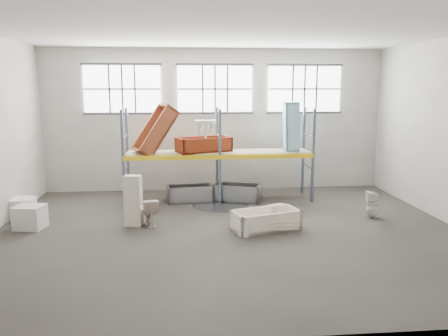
{
  "coord_description": "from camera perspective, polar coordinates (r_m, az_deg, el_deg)",
  "views": [
    {
      "loc": [
        -1.15,
        -11.0,
        3.66
      ],
      "look_at": [
        0.0,
        1.5,
        1.4
      ],
      "focal_mm": 36.06,
      "sensor_mm": 36.0,
      "label": 1
    }
  ],
  "objects": [
    {
      "name": "rack_upright_mb",
      "position": [
        15.3,
        -0.89,
        2.09
      ],
      "size": [
        0.08,
        0.08,
        3.0
      ],
      "primitive_type": "cube",
      "color": "slate",
      "rests_on": "floor"
    },
    {
      "name": "window_right",
      "position": [
        16.53,
        10.16,
        9.84
      ],
      "size": [
        2.6,
        0.04,
        1.6
      ],
      "primitive_type": "cube",
      "color": "white",
      "rests_on": "wall_back"
    },
    {
      "name": "sink_on_shelf",
      "position": [
        14.26,
        -2.36,
        3.89
      ],
      "size": [
        0.75,
        0.62,
        0.6
      ],
      "primitive_type": "imported",
      "rotation": [
        0.0,
        0.0,
        0.16
      ],
      "color": "silver",
      "rests_on": "rust_tub_flat"
    },
    {
      "name": "wet_patch",
      "position": [
        14.23,
        -0.44,
        -4.69
      ],
      "size": [
        1.8,
        1.8,
        0.0
      ],
      "primitive_type": "cylinder",
      "color": "black",
      "rests_on": "floor"
    },
    {
      "name": "cistern_tall",
      "position": [
        12.23,
        -11.44,
        -4.09
      ],
      "size": [
        0.49,
        0.37,
        1.37
      ],
      "primitive_type": "cube",
      "rotation": [
        0.0,
        0.0,
        -0.21
      ],
      "color": "beige",
      "rests_on": "floor"
    },
    {
      "name": "rack_upright_ra",
      "position": [
        14.67,
        11.24,
        1.54
      ],
      "size": [
        0.08,
        0.08,
        3.0
      ],
      "primitive_type": "cube",
      "color": "slate",
      "rests_on": "floor"
    },
    {
      "name": "toilet_white",
      "position": [
        13.49,
        18.32,
        -4.39
      ],
      "size": [
        0.39,
        0.39,
        0.76
      ],
      "primitive_type": "imported",
      "rotation": [
        0.0,
        0.0,
        -1.71
      ],
      "color": "white",
      "rests_on": "floor"
    },
    {
      "name": "carton_far",
      "position": [
        14.13,
        -24.31,
        -4.6
      ],
      "size": [
        0.71,
        0.71,
        0.54
      ],
      "primitive_type": "cube",
      "rotation": [
        0.0,
        0.0,
        -0.1
      ],
      "color": "white",
      "rests_on": "floor"
    },
    {
      "name": "bucket",
      "position": [
        11.33,
        2.61,
        -7.68
      ],
      "size": [
        0.4,
        0.4,
        0.37
      ],
      "primitive_type": "cylinder",
      "rotation": [
        0.0,
        0.0,
        -0.33
      ],
      "color": "silver",
      "rests_on": "floor"
    },
    {
      "name": "steel_tub_right",
      "position": [
        14.7,
        1.65,
        -3.12
      ],
      "size": [
        1.64,
        1.17,
        0.55
      ],
      "primitive_type": null,
      "rotation": [
        0.0,
        0.0,
        -0.35
      ],
      "color": "#A1A5A9",
      "rests_on": "floor"
    },
    {
      "name": "rust_tub_tilted",
      "position": [
        14.55,
        -8.71,
        4.7
      ],
      "size": [
        1.61,
        1.3,
        1.71
      ],
      "primitive_type": null,
      "rotation": [
        0.0,
        -0.96,
        0.4
      ],
      "color": "#995B2D",
      "rests_on": "shelf_deck"
    },
    {
      "name": "rack_beam_front",
      "position": [
        14.12,
        -0.52,
        1.4
      ],
      "size": [
        6.0,
        0.1,
        0.14
      ],
      "primitive_type": "cube",
      "color": "yellow",
      "rests_on": "floor"
    },
    {
      "name": "window_mid",
      "position": [
        15.99,
        -1.15,
        9.99
      ],
      "size": [
        2.6,
        0.04,
        1.6
      ],
      "primitive_type": "cube",
      "color": "white",
      "rests_on": "wall_back"
    },
    {
      "name": "rack_upright_la",
      "position": [
        14.19,
        -12.68,
        1.2
      ],
      "size": [
        0.08,
        0.08,
        3.0
      ],
      "primitive_type": "cube",
      "color": "slate",
      "rests_on": "floor"
    },
    {
      "name": "rack_beam_back",
      "position": [
        15.3,
        -0.89,
        2.09
      ],
      "size": [
        6.0,
        0.1,
        0.14
      ],
      "primitive_type": "cube",
      "color": "yellow",
      "rests_on": "floor"
    },
    {
      "name": "blue_tub_upright",
      "position": [
        14.98,
        8.49,
        5.25
      ],
      "size": [
        0.56,
        0.78,
        1.61
      ],
      "primitive_type": null,
      "rotation": [
        0.0,
        1.54,
        -0.07
      ],
      "color": "#8EBEDE",
      "rests_on": "shelf_deck"
    },
    {
      "name": "wall_front",
      "position": [
        6.17,
        5.57,
        -0.67
      ],
      "size": [
        12.0,
        0.1,
        5.0
      ],
      "primitive_type": "cube",
      "color": "#A09E94",
      "rests_on": "ground"
    },
    {
      "name": "cistern_spare",
      "position": [
        12.47,
        6.67,
        -5.6
      ],
      "size": [
        0.5,
        0.38,
        0.43
      ],
      "primitive_type": "cube",
      "rotation": [
        0.0,
        0.0,
        0.43
      ],
      "color": "#C7ACA4",
      "rests_on": "bathtub_beige"
    },
    {
      "name": "wall_back",
      "position": [
        16.14,
        -1.16,
        6.08
      ],
      "size": [
        12.0,
        0.1,
        5.0
      ],
      "primitive_type": "cube",
      "color": "#A09E93",
      "rests_on": "ground"
    },
    {
      "name": "ceiling",
      "position": [
        11.15,
        0.74,
        17.36
      ],
      "size": [
        12.0,
        10.0,
        0.1
      ],
      "primitive_type": "cube",
      "color": "silver",
      "rests_on": "ground"
    },
    {
      "name": "sink_in_tub",
      "position": [
        12.14,
        2.54,
        -6.57
      ],
      "size": [
        0.57,
        0.57,
        0.15
      ],
      "primitive_type": "imported",
      "rotation": [
        0.0,
        0.0,
        0.43
      ],
      "color": "beige",
      "rests_on": "bathtub_beige"
    },
    {
      "name": "window_left",
      "position": [
        16.08,
        -12.77,
        9.74
      ],
      "size": [
        2.6,
        0.04,
        1.6
      ],
      "primitive_type": "cube",
      "color": "white",
      "rests_on": "wall_back"
    },
    {
      "name": "toilet_beige",
      "position": [
        12.31,
        -9.4,
        -5.45
      ],
      "size": [
        0.55,
        0.79,
        0.73
      ],
      "primitive_type": "imported",
      "rotation": [
        0.0,
        0.0,
        3.35
      ],
      "color": "silver",
      "rests_on": "floor"
    },
    {
      "name": "rack_upright_rb",
      "position": [
        15.81,
        10.02,
        2.2
      ],
      "size": [
        0.08,
        0.08,
        3.0
      ],
      "primitive_type": "cube",
      "color": "slate",
      "rests_on": "floor"
    },
    {
      "name": "rust_tub_flat",
      "position": [
        14.63,
        -2.59,
        2.97
      ],
      "size": [
        1.9,
        1.35,
        0.49
      ],
      "primitive_type": null,
      "rotation": [
        0.0,
        0.0,
        0.35
      ],
      "color": "maroon",
      "rests_on": "shelf_deck"
    },
    {
      "name": "carton_near",
      "position": [
        12.9,
        -23.37,
        -5.73
      ],
      "size": [
        0.81,
        0.73,
        0.61
      ],
      "primitive_type": "cube",
      "rotation": [
        0.0,
        0.0,
        -0.19
      ],
      "color": "silver",
      "rests_on": "floor"
    },
    {
      "name": "rack_upright_ma",
      "position": [
        14.12,
        -0.52,
        1.4
      ],
      "size": [
        0.08,
        0.08,
        3.0
      ],
      "primitive_type": "cube",
      "color": "slate",
      "rests_on": "floor"
    },
    {
      "name": "floor",
      "position": [
        11.67,
        0.68,
        -8.34
      ],
      "size": [
        12.0,
        10.0,
        0.1
      ],
      "primitive_type": "cube",
      "color": "#443F3A",
      "rests_on": "ground"
    },
    {
      "name": "shelf_deck",
      "position": [
        14.7,
        -0.71,
        2.07
      ],
      "size": [
        5.9,
        1.1,
        0.03
      ],
      "primitive_type": "cube",
      "color": "gray",
      "rests_on": "floor"
    },
    {
      "name": "steel_tub_left",
      "position": [
        14.64,
        -4.36,
        -3.24
      ],
      "size": [
        1.51,
        0.85,
        0.53
      ],
      "primitive_type": null,
      "rotation": [
        0.0,
        0.0,
        0.13
      ],
      "color": "#98999E",
      "rests_on": "floor"
    },
    {
      "name": "bathtub_beige",
      "position": [
        11.85,
        5.3,
        -6.55
      ],
      "size": [
        1.89,
        1.28,
        0.51
      ],
      "primitive_type": null,
      "rotation": [
        0.0,
        0.0,
        0.29
      ],
      "color": "silver",
      "rests_on": "floor"
    },
    {
      "name": "rack_upright_lb",
      "position": [
        15.37,
        -12.12,
        1.9
      ],
      "size": [
        0.08,
        0.08,
        3.0
      ],
      "primitive_type": "cube",
      "color": "slate",
      "rests_on": "floor"
    }
  ]
}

